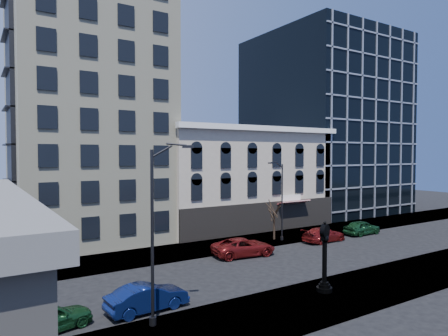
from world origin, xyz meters
TOP-DOWN VIEW (x-y plane):
  - ground at (0.00, 0.00)m, footprint 160.00×160.00m
  - sidewalk_far at (0.00, 8.00)m, footprint 160.00×6.00m
  - sidewalk_near at (0.00, -8.00)m, footprint 160.00×6.00m
  - cream_tower at (-6.11, 18.88)m, footprint 15.90×15.40m
  - victorian_row at (12.00, 15.89)m, footprint 22.60×11.19m
  - glass_office at (32.00, 20.91)m, footprint 20.00×20.15m
  - street_clock at (2.81, -7.17)m, footprint 1.06×1.06m
  - street_lamp_near at (-8.13, -6.26)m, footprint 2.45×1.15m
  - street_lamp_far at (10.18, 6.32)m, footprint 2.19×0.63m
  - bare_tree_far at (10.39, 7.23)m, footprint 2.70×2.70m
  - warning_sign at (-15.06, -6.00)m, footprint 0.82×0.20m
  - car_near_a at (-13.54, -3.68)m, footprint 4.60×2.75m
  - car_near_b at (-8.22, -3.73)m, footprint 4.98×2.07m
  - car_far_a at (3.87, 3.64)m, footprint 6.15×3.44m
  - car_far_b at (14.36, 3.90)m, footprint 5.21×2.27m
  - car_far_c at (20.82, 4.23)m, footprint 4.83×2.03m

SIDE VIEW (x-z plane):
  - ground at x=0.00m, z-range 0.00..0.00m
  - sidewalk_far at x=0.00m, z-range 0.00..0.12m
  - sidewalk_near at x=0.00m, z-range 0.00..0.12m
  - car_near_a at x=-13.54m, z-range 0.00..1.47m
  - car_far_b at x=14.36m, z-range 0.00..1.49m
  - car_near_b at x=-8.22m, z-range 0.00..1.60m
  - car_far_a at x=3.87m, z-range 0.00..1.63m
  - car_far_c at x=20.82m, z-range 0.00..1.63m
  - warning_sign at x=-15.06m, z-range 0.60..3.15m
  - street_clock at x=2.81m, z-range -0.10..4.57m
  - bare_tree_far at x=10.39m, z-range 1.29..5.92m
  - victorian_row at x=12.00m, z-range -0.25..12.25m
  - street_lamp_far at x=10.18m, z-range 2.29..10.82m
  - street_lamp_near at x=-8.13m, z-range 2.64..12.53m
  - glass_office at x=32.00m, z-range 0.00..28.00m
  - cream_tower at x=-6.11m, z-range -1.93..40.57m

